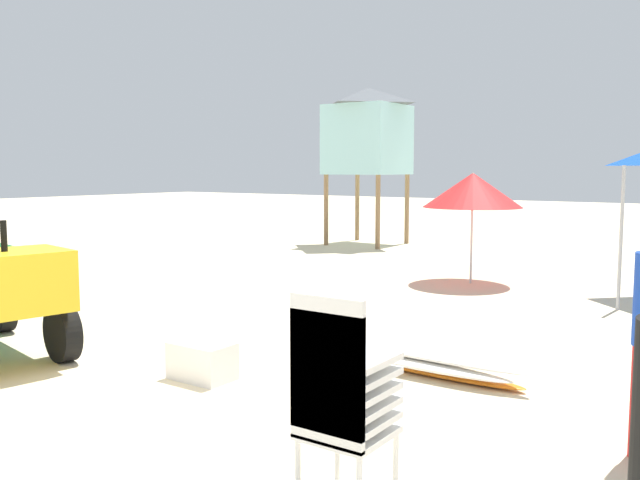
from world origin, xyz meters
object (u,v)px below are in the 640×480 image
(beach_umbrella_left, at_px, (473,190))
(lifeguard_tower, at_px, (367,131))
(stacked_plastic_chairs, at_px, (339,387))
(surfboard_pile, at_px, (410,360))
(cooler_box, at_px, (202,361))

(beach_umbrella_left, bearing_deg, lifeguard_tower, 137.42)
(lifeguard_tower, relative_size, beach_umbrella_left, 2.13)
(stacked_plastic_chairs, height_order, surfboard_pile, stacked_plastic_chairs)
(lifeguard_tower, bearing_deg, beach_umbrella_left, -42.58)
(stacked_plastic_chairs, distance_m, cooler_box, 2.83)
(stacked_plastic_chairs, relative_size, lifeguard_tower, 0.31)
(lifeguard_tower, xyz_separation_m, beach_umbrella_left, (4.67, -4.29, -1.36))
(surfboard_pile, xyz_separation_m, lifeguard_tower, (-6.20, 9.58, 2.87))
(stacked_plastic_chairs, xyz_separation_m, surfboard_pile, (-0.90, 2.67, -0.62))
(stacked_plastic_chairs, height_order, beach_umbrella_left, beach_umbrella_left)
(stacked_plastic_chairs, xyz_separation_m, lifeguard_tower, (-7.10, 12.25, 2.24))
(lifeguard_tower, distance_m, cooler_box, 12.19)
(stacked_plastic_chairs, bearing_deg, cooler_box, 150.89)
(surfboard_pile, relative_size, beach_umbrella_left, 1.35)
(lifeguard_tower, distance_m, beach_umbrella_left, 6.48)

